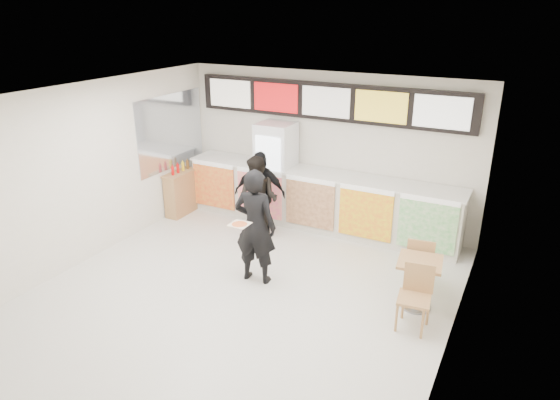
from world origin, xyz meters
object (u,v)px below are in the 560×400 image
Objects in this scene: customer_left at (258,199)px; customer_mid at (260,194)px; drinks_fridge at (276,172)px; condiment_ledge at (181,192)px; cafe_table at (419,275)px; service_counter at (317,200)px; customer_main at (255,227)px.

customer_left is 0.25m from customer_mid.
customer_left is at bearing -84.87° from customer_mid.
drinks_fridge reaches higher than condiment_ledge.
cafe_table is at bearing -30.44° from drinks_fridge.
service_counter reaches higher than condiment_ledge.
drinks_fridge is (-0.93, 0.02, 0.43)m from service_counter.
customer_main is 3.28m from condiment_ledge.
condiment_ledge is (-1.98, 0.13, -0.36)m from customer_mid.
customer_left is 2.13m from condiment_ledge.
customer_main reaches higher than cafe_table.
condiment_ledge is at bearing 158.63° from customer_mid.
drinks_fridge reaches higher than customer_main.
drinks_fridge is at bearing 94.18° from customer_left.
service_counter reaches higher than cafe_table.
customer_mid is at bearing 106.63° from customer_left.
service_counter is 2.98× the size of customer_main.
customer_mid reaches higher than cafe_table.
condiment_ledge is at bearing -37.28° from customer_main.
condiment_ledge is (-2.82, -0.68, -0.10)m from service_counter.
drinks_fridge is at bearing 179.01° from service_counter.
cafe_table is at bearing -13.73° from condiment_ledge.
customer_left reaches higher than condiment_ledge.
drinks_fridge is at bearing -75.51° from customer_main.
service_counter is 3.45× the size of customer_left.
drinks_fridge is 1.24× the size of customer_left.
customer_main is at bearing -31.10° from condiment_ledge.
customer_main is 1.18× the size of cafe_table.
customer_main is at bearing -90.99° from service_counter.
customer_main is 1.13× the size of customer_mid.
customer_main is (-0.04, -2.36, 0.36)m from service_counter.
drinks_fridge is 0.85m from customer_mid.
customer_main is at bearing -178.34° from cafe_table.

